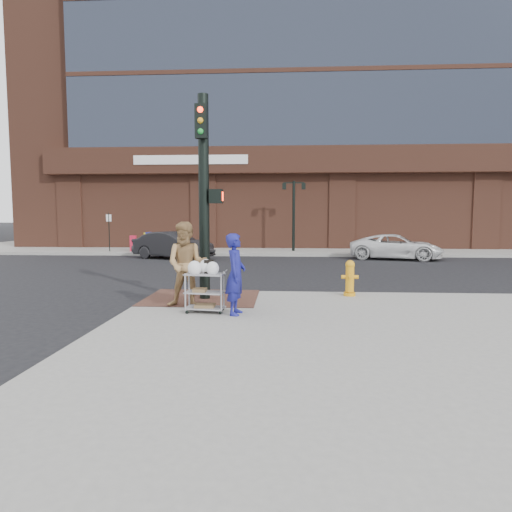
# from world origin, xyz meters

# --- Properties ---
(ground) EXTENTS (220.00, 220.00, 0.00)m
(ground) POSITION_xyz_m (0.00, 0.00, 0.00)
(ground) COLOR black
(ground) RESTS_ON ground
(sidewalk_far) EXTENTS (65.00, 36.00, 0.15)m
(sidewalk_far) POSITION_xyz_m (12.50, 32.00, 0.07)
(sidewalk_far) COLOR gray
(sidewalk_far) RESTS_ON ground
(brick_curb_ramp) EXTENTS (2.80, 2.40, 0.01)m
(brick_curb_ramp) POSITION_xyz_m (-0.60, 0.90, 0.16)
(brick_curb_ramp) COLOR #4E2B24
(brick_curb_ramp) RESTS_ON sidewalk_near
(bank_building) EXTENTS (42.00, 26.00, 28.00)m
(bank_building) POSITION_xyz_m (5.00, 31.00, 14.15)
(bank_building) COLOR brown
(bank_building) RESTS_ON sidewalk_far
(lamp_post) EXTENTS (1.32, 0.22, 4.00)m
(lamp_post) POSITION_xyz_m (2.00, 16.00, 2.62)
(lamp_post) COLOR black
(lamp_post) RESTS_ON sidewalk_far
(parking_sign) EXTENTS (0.05, 0.05, 2.20)m
(parking_sign) POSITION_xyz_m (-8.50, 15.00, 1.25)
(parking_sign) COLOR black
(parking_sign) RESTS_ON sidewalk_far
(traffic_signal_pole) EXTENTS (0.61, 0.51, 5.00)m
(traffic_signal_pole) POSITION_xyz_m (-0.48, 0.77, 2.83)
(traffic_signal_pole) COLOR black
(traffic_signal_pole) RESTS_ON sidewalk_near
(woman_blue) EXTENTS (0.46, 0.66, 1.71)m
(woman_blue) POSITION_xyz_m (0.46, -0.94, 1.01)
(woman_blue) COLOR navy
(woman_blue) RESTS_ON sidewalk_near
(pedestrian_tan) EXTENTS (0.95, 0.74, 1.94)m
(pedestrian_tan) POSITION_xyz_m (-0.73, -0.22, 1.12)
(pedestrian_tan) COLOR #A17A4B
(pedestrian_tan) RESTS_ON sidewalk_near
(sedan_dark) EXTENTS (4.44, 2.98, 1.38)m
(sedan_dark) POSITION_xyz_m (-4.17, 12.38, 0.69)
(sedan_dark) COLOR black
(sedan_dark) RESTS_ON ground
(minivan_white) EXTENTS (4.90, 3.18, 1.26)m
(minivan_white) POSITION_xyz_m (7.09, 12.83, 0.63)
(minivan_white) COLOR white
(minivan_white) RESTS_ON ground
(utility_cart) EXTENTS (0.88, 0.57, 1.14)m
(utility_cart) POSITION_xyz_m (-0.22, -0.79, 0.67)
(utility_cart) COLOR gray
(utility_cart) RESTS_ON sidewalk_near
(fire_hydrant) EXTENTS (0.44, 0.31, 0.93)m
(fire_hydrant) POSITION_xyz_m (3.18, 1.44, 0.62)
(fire_hydrant) COLOR orange
(fire_hydrant) RESTS_ON sidewalk_near
(newsbox_red) EXTENTS (0.45, 0.42, 0.89)m
(newsbox_red) POSITION_xyz_m (-7.17, 15.15, 0.60)
(newsbox_red) COLOR #BA152F
(newsbox_red) RESTS_ON sidewalk_far
(newsbox_yellow) EXTENTS (0.47, 0.43, 1.06)m
(newsbox_yellow) POSITION_xyz_m (-6.26, 15.13, 0.68)
(newsbox_yellow) COLOR yellow
(newsbox_yellow) RESTS_ON sidewalk_far
(newsbox_blue) EXTENTS (0.59, 0.56, 1.10)m
(newsbox_blue) POSITION_xyz_m (-6.04, 14.87, 0.70)
(newsbox_blue) COLOR #18219C
(newsbox_blue) RESTS_ON sidewalk_far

